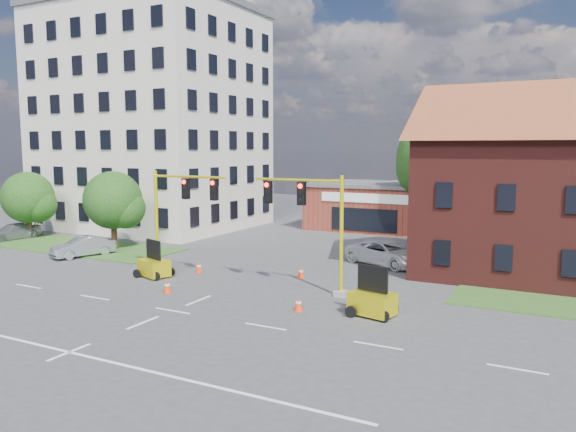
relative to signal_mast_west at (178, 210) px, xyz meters
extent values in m
plane|color=#3F3F41|center=(4.36, -6.00, -3.92)|extent=(120.00, 120.00, 0.00)
cube|color=#2A501E|center=(-15.64, 4.00, -3.88)|extent=(22.00, 6.00, 0.08)
cube|color=beige|center=(-15.64, 16.00, 6.08)|extent=(18.00, 15.00, 20.00)
cube|color=#515154|center=(-15.64, 16.00, 16.38)|extent=(18.40, 15.40, 0.60)
cube|color=maroon|center=(4.36, 24.00, -1.92)|extent=(12.00, 8.00, 4.00)
cube|color=#515154|center=(4.36, 24.00, 0.23)|extent=(12.40, 8.40, 0.30)
cube|color=white|center=(4.36, 19.95, -0.72)|extent=(8.00, 0.10, 0.80)
cube|color=black|center=(4.36, 19.95, -2.62)|extent=(6.00, 0.10, 2.00)
cylinder|color=#3B2615|center=(10.86, 21.00, -1.58)|extent=(0.44, 0.44, 4.69)
sphere|color=#184114|center=(10.86, 21.00, 2.69)|extent=(7.79, 7.79, 7.79)
sphere|color=#184114|center=(12.41, 21.30, 1.62)|extent=(5.45, 5.45, 5.45)
cylinder|color=#3B2615|center=(-9.64, 4.50, -2.60)|extent=(0.44, 0.44, 2.63)
sphere|color=#184114|center=(-9.64, 4.50, -0.21)|extent=(4.28, 4.28, 4.28)
sphere|color=#184114|center=(-8.79, 4.80, -0.81)|extent=(3.00, 3.00, 3.00)
cylinder|color=#3B2615|center=(-19.64, 5.00, -2.69)|extent=(0.44, 0.44, 2.45)
sphere|color=#184114|center=(-19.64, 5.00, -0.47)|extent=(4.25, 4.25, 4.25)
sphere|color=#184114|center=(-18.79, 5.30, -1.02)|extent=(2.97, 2.97, 2.97)
cube|color=gray|center=(-1.64, 0.00, -3.77)|extent=(0.60, 0.60, 0.30)
cylinder|color=yellow|center=(-1.64, 0.00, -0.82)|extent=(0.20, 0.20, 6.20)
cylinder|color=yellow|center=(0.86, 0.00, 1.98)|extent=(5.00, 0.14, 0.14)
cube|color=black|center=(0.61, 0.00, 1.28)|extent=(0.40, 0.32, 1.20)
cube|color=black|center=(2.61, 0.00, 1.28)|extent=(0.40, 0.32, 1.20)
sphere|color=#FF0C07|center=(0.61, -0.18, 1.68)|extent=(0.24, 0.24, 0.24)
cube|color=gray|center=(10.36, 0.00, -3.77)|extent=(0.60, 0.60, 0.30)
cylinder|color=yellow|center=(10.36, 0.00, -0.82)|extent=(0.20, 0.20, 6.20)
cylinder|color=yellow|center=(7.86, 0.00, 1.98)|extent=(5.00, 0.14, 0.14)
cube|color=black|center=(8.11, 0.00, 1.28)|extent=(0.40, 0.32, 1.20)
cube|color=black|center=(6.11, 0.00, 1.28)|extent=(0.40, 0.32, 1.20)
sphere|color=#FF0C07|center=(8.11, -0.18, 1.68)|extent=(0.24, 0.24, 0.24)
cube|color=yellow|center=(-1.04, -1.05, -3.35)|extent=(2.16, 1.78, 0.93)
cube|color=black|center=(-1.04, -1.05, -2.27)|extent=(1.40, 0.60, 1.13)
cube|color=yellow|center=(12.88, -2.43, -3.33)|extent=(2.17, 1.67, 0.97)
cube|color=black|center=(12.88, -2.43, -2.19)|extent=(1.50, 0.44, 1.19)
cube|color=#FF370D|center=(2.00, -3.54, -3.90)|extent=(0.38, 0.38, 0.04)
cone|color=#FF370D|center=(2.00, -3.54, -3.57)|extent=(0.40, 0.40, 0.70)
cylinder|color=white|center=(2.00, -3.54, -3.50)|extent=(0.27, 0.27, 0.09)
cube|color=#FF370D|center=(0.61, 1.10, -3.90)|extent=(0.38, 0.38, 0.04)
cone|color=#FF370D|center=(0.61, 1.10, -3.57)|extent=(0.40, 0.40, 0.70)
cylinder|color=white|center=(0.61, 1.10, -3.50)|extent=(0.27, 0.27, 0.09)
cube|color=#FF370D|center=(9.60, -3.33, -3.90)|extent=(0.38, 0.38, 0.04)
cone|color=#FF370D|center=(9.60, -3.33, -3.57)|extent=(0.40, 0.40, 0.70)
cylinder|color=white|center=(9.60, -3.33, -3.50)|extent=(0.27, 0.27, 0.09)
cube|color=#FF370D|center=(6.76, 2.68, -3.90)|extent=(0.38, 0.38, 0.04)
cone|color=#FF370D|center=(6.76, 2.68, -3.57)|extent=(0.40, 0.40, 0.70)
cylinder|color=white|center=(6.76, 2.68, -3.50)|extent=(0.27, 0.27, 0.09)
imported|color=silver|center=(10.11, 8.50, -3.13)|extent=(6.22, 4.55, 1.57)
imported|color=#999BA0|center=(-9.61, 1.48, -3.22)|extent=(2.87, 4.49, 1.40)
imported|color=#999BA0|center=(-20.35, 3.98, -3.26)|extent=(2.47, 4.76, 1.32)
camera|label=1|loc=(20.91, -26.07, 3.68)|focal=35.00mm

